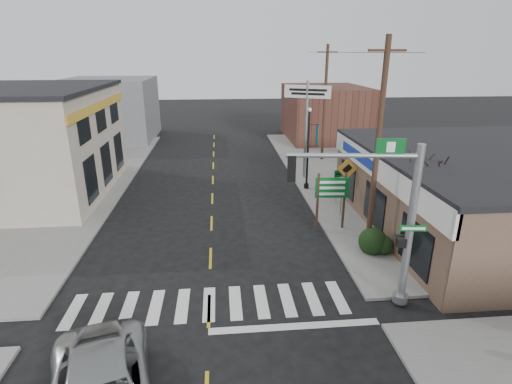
{
  "coord_description": "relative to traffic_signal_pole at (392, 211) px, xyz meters",
  "views": [
    {
      "loc": [
        0.58,
        -12.58,
        9.06
      ],
      "look_at": [
        2.23,
        5.08,
        2.8
      ],
      "focal_mm": 28.0,
      "sensor_mm": 36.0,
      "label": 1
    }
  ],
  "objects": [
    {
      "name": "bldg_distant_right",
      "position": [
        5.54,
        30.29,
        -1.05
      ],
      "size": [
        8.0,
        10.0,
        5.6
      ],
      "primitive_type": "cube",
      "color": "#512E25",
      "rests_on": "ground"
    },
    {
      "name": "sidewalk_right",
      "position": [
        2.54,
        13.29,
        -3.78
      ],
      "size": [
        6.0,
        38.0,
        0.13
      ],
      "primitive_type": "cube",
      "color": "slate",
      "rests_on": "ground"
    },
    {
      "name": "shrub_front",
      "position": [
        1.16,
        4.02,
        -3.22
      ],
      "size": [
        1.34,
        1.34,
        1.0
      ],
      "primitive_type": "ellipsoid",
      "color": "#243E1B",
      "rests_on": "sidewalk_right"
    },
    {
      "name": "crosswalk",
      "position": [
        -6.46,
        0.69,
        -3.84
      ],
      "size": [
        11.0,
        2.2,
        0.01
      ],
      "primitive_type": "cube",
      "color": "silver",
      "rests_on": "ground"
    },
    {
      "name": "left_building",
      "position": [
        -19.46,
        14.29,
        -0.45
      ],
      "size": [
        12.0,
        12.0,
        6.8
      ],
      "primitive_type": "cube",
      "color": "#B4A896",
      "rests_on": "ground"
    },
    {
      "name": "thrift_store",
      "position": [
        8.04,
        6.29,
        -1.85
      ],
      "size": [
        12.0,
        14.0,
        4.0
      ],
      "primitive_type": "cube",
      "color": "brown",
      "rests_on": "ground"
    },
    {
      "name": "center_line",
      "position": [
        -6.46,
        8.29,
        -3.84
      ],
      "size": [
        0.12,
        56.0,
        0.01
      ],
      "primitive_type": "cube",
      "color": "gold",
      "rests_on": "ground"
    },
    {
      "name": "utility_pole_near",
      "position": [
        1.04,
        4.33,
        1.21
      ],
      "size": [
        1.67,
        0.25,
        9.6
      ],
      "rotation": [
        0.0,
        0.0,
        0.09
      ],
      "color": "#412A20",
      "rests_on": "sidewalk_right"
    },
    {
      "name": "sidewalk_left",
      "position": [
        -15.46,
        13.29,
        -3.78
      ],
      "size": [
        6.0,
        38.0,
        0.13
      ],
      "primitive_type": "cube",
      "color": "slate",
      "rests_on": "ground"
    },
    {
      "name": "lamp_post",
      "position": [
        0.08,
        13.43,
        -0.52
      ],
      "size": [
        0.71,
        0.56,
        5.5
      ],
      "rotation": [
        0.0,
        0.0,
        -0.17
      ],
      "color": "black",
      "rests_on": "sidewalk_right"
    },
    {
      "name": "bldg_distant_left",
      "position": [
        -17.46,
        32.29,
        -0.65
      ],
      "size": [
        9.0,
        10.0,
        6.4
      ],
      "primitive_type": "cube",
      "color": "slate",
      "rests_on": "ground"
    },
    {
      "name": "utility_pole_far",
      "position": [
        3.04,
        21.11,
        1.16
      ],
      "size": [
        1.66,
        0.25,
        9.52
      ],
      "rotation": [
        0.0,
        0.0,
        0.04
      ],
      "color": "#3B2B1D",
      "rests_on": "sidewalk_right"
    },
    {
      "name": "guide_sign",
      "position": [
        -0.16,
        6.76,
        -1.75
      ],
      "size": [
        1.75,
        0.14,
        3.06
      ],
      "rotation": [
        0.0,
        0.0,
        -0.08
      ],
      "color": "#402A1E",
      "rests_on": "sidewalk_right"
    },
    {
      "name": "fire_hydrant",
      "position": [
        1.75,
        5.15,
        -3.36
      ],
      "size": [
        0.21,
        0.21,
        0.65
      ],
      "rotation": [
        0.0,
        0.0,
        0.26
      ],
      "color": "gold",
      "rests_on": "sidewalk_right"
    },
    {
      "name": "dance_center_sign",
      "position": [
        0.38,
        15.93,
        1.55
      ],
      "size": [
        3.31,
        0.21,
        7.03
      ],
      "rotation": [
        0.0,
        0.0,
        -0.44
      ],
      "color": "gray",
      "rests_on": "sidewalk_right"
    },
    {
      "name": "shrub_back",
      "position": [
        2.68,
        7.1,
        -3.34
      ],
      "size": [
        1.01,
        1.01,
        0.76
      ],
      "primitive_type": "ellipsoid",
      "color": "black",
      "rests_on": "sidewalk_right"
    },
    {
      "name": "ped_crossing_sign",
      "position": [
        1.5,
        9.5,
        -1.64
      ],
      "size": [
        1.19,
        0.08,
        3.07
      ],
      "rotation": [
        0.0,
        0.0,
        -0.13
      ],
      "color": "gray",
      "rests_on": "sidewalk_right"
    },
    {
      "name": "ground",
      "position": [
        -6.46,
        0.29,
        -3.85
      ],
      "size": [
        140.0,
        140.0,
        0.0
      ],
      "primitive_type": "plane",
      "color": "black",
      "rests_on": "ground"
    },
    {
      "name": "traffic_signal_pole",
      "position": [
        0.0,
        0.0,
        0.0
      ],
      "size": [
        4.93,
        0.38,
        6.24
      ],
      "rotation": [
        0.0,
        0.0,
        -0.12
      ],
      "color": "gray",
      "rests_on": "sidewalk_right"
    },
    {
      "name": "bare_tree",
      "position": [
        3.65,
        4.61,
        0.48
      ],
      "size": [
        2.67,
        2.67,
        5.34
      ],
      "rotation": [
        0.0,
        0.0,
        -0.41
      ],
      "color": "black",
      "rests_on": "sidewalk_right"
    }
  ]
}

